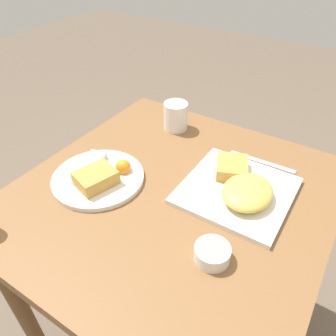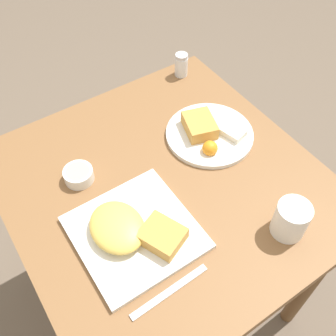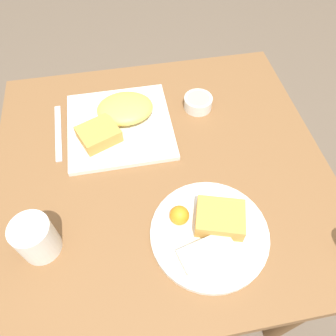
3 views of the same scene
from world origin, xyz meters
name	(u,v)px [view 2 (image 2 of 3)]	position (x,y,z in m)	size (l,w,h in m)	color
ground_plane	(166,290)	(0.00, 0.00, 0.00)	(8.00, 8.00, 0.00)	brown
dining_table	(165,204)	(0.00, 0.00, 0.65)	(0.84, 0.81, 0.75)	brown
plate_square_near	(132,231)	(0.09, -0.16, 0.78)	(0.28, 0.28, 0.06)	white
plate_oval_far	(209,132)	(-0.07, 0.20, 0.77)	(0.26, 0.26, 0.05)	white
sauce_ramekin	(79,175)	(-0.14, -0.19, 0.77)	(0.08, 0.08, 0.04)	white
salt_shaker	(181,66)	(-0.36, 0.30, 0.79)	(0.04, 0.04, 0.08)	white
butter_knife	(170,291)	(0.26, -0.16, 0.76)	(0.02, 0.20, 0.00)	silver
coffee_mug	(291,220)	(0.29, 0.17, 0.80)	(0.08, 0.08, 0.10)	white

